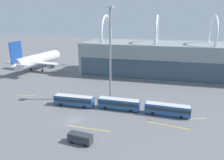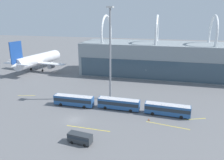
# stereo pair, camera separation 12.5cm
# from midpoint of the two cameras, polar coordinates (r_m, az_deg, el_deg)

# --- Properties ---
(ground_plane) EXTENTS (440.00, 440.00, 0.00)m
(ground_plane) POSITION_cam_midpoint_polar(r_m,az_deg,el_deg) (61.91, -9.85, -10.16)
(ground_plane) COLOR slate
(airliner_at_gate_near) EXTENTS (33.80, 35.05, 16.31)m
(airliner_at_gate_near) POSITION_cam_midpoint_polar(r_m,az_deg,el_deg) (118.75, -18.91, 5.03)
(airliner_at_gate_near) COLOR white
(airliner_at_gate_near) RESTS_ON ground_plane
(airliner_at_gate_far) EXTENTS (38.52, 38.13, 14.54)m
(airliner_at_gate_far) POSITION_cam_midpoint_polar(r_m,az_deg,el_deg) (113.27, 10.42, 4.67)
(airliner_at_gate_far) COLOR silver
(airliner_at_gate_far) RESTS_ON ground_plane
(shuttle_bus_0) EXTENTS (12.71, 2.78, 3.32)m
(shuttle_bus_0) POSITION_cam_midpoint_polar(r_m,az_deg,el_deg) (70.06, -9.90, -5.15)
(shuttle_bus_0) COLOR #285693
(shuttle_bus_0) RESTS_ON ground_plane
(shuttle_bus_1) EXTENTS (12.78, 3.09, 3.32)m
(shuttle_bus_1) POSITION_cam_midpoint_polar(r_m,az_deg,el_deg) (66.56, 1.82, -6.09)
(shuttle_bus_1) COLOR #285693
(shuttle_bus_1) RESTS_ON ground_plane
(shuttle_bus_2) EXTENTS (12.84, 3.44, 3.32)m
(shuttle_bus_2) POSITION_cam_midpoint_polar(r_m,az_deg,el_deg) (64.63, 14.29, -7.35)
(shuttle_bus_2) COLOR #285693
(shuttle_bus_2) RESTS_ON ground_plane
(service_van_foreground) EXTENTS (5.73, 2.70, 2.29)m
(service_van_foreground) POSITION_cam_midpoint_polar(r_m,az_deg,el_deg) (50.90, -8.29, -14.67)
(service_van_foreground) COLOR #2D3338
(service_van_foreground) RESTS_ON ground_plane
(floodlight_mast) EXTENTS (2.01, 2.01, 30.25)m
(floodlight_mast) POSITION_cam_midpoint_polar(r_m,az_deg,el_deg) (71.38, -0.43, 8.13)
(floodlight_mast) COLOR gray
(floodlight_mast) RESTS_ON ground_plane
(lane_stripe_0) EXTENTS (5.98, 1.95, 0.01)m
(lane_stripe_0) POSITION_cam_midpoint_polar(r_m,az_deg,el_deg) (83.83, -21.41, -3.83)
(lane_stripe_0) COLOR yellow
(lane_stripe_0) RESTS_ON ground_plane
(lane_stripe_1) EXTENTS (11.17, 1.99, 0.01)m
(lane_stripe_1) POSITION_cam_midpoint_polar(r_m,az_deg,el_deg) (59.89, 14.34, -11.42)
(lane_stripe_1) COLOR yellow
(lane_stripe_1) RESTS_ON ground_plane
(lane_stripe_2) EXTENTS (5.87, 2.41, 0.01)m
(lane_stripe_2) POSITION_cam_midpoint_polar(r_m,az_deg,el_deg) (65.61, 20.94, -9.47)
(lane_stripe_2) COLOR yellow
(lane_stripe_2) RESTS_ON ground_plane
(lane_stripe_3) EXTENTS (11.71, 0.57, 0.01)m
(lane_stripe_3) POSITION_cam_midpoint_polar(r_m,az_deg,el_deg) (57.04, -6.23, -12.47)
(lane_stripe_3) COLOR yellow
(lane_stripe_3) RESTS_ON ground_plane
(traffic_cone_0) EXTENTS (0.47, 0.47, 0.61)m
(traffic_cone_0) POSITION_cam_midpoint_polar(r_m,az_deg,el_deg) (61.36, 9.63, -10.09)
(traffic_cone_0) COLOR black
(traffic_cone_0) RESTS_ON ground_plane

